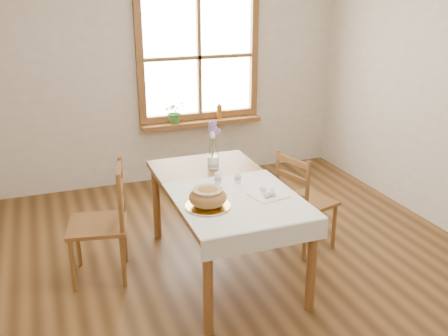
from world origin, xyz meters
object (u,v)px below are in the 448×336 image
at_px(chair_left, 97,223).
at_px(flower_vase, 213,163).
at_px(chair_right, 306,200).
at_px(bread_plate, 208,206).
at_px(dining_table, 224,196).

height_order(chair_left, flower_vase, chair_left).
bearing_deg(flower_vase, chair_right, -20.27).
relative_size(chair_left, flower_vase, 8.82).
bearing_deg(flower_vase, chair_left, -172.17).
bearing_deg(flower_vase, bread_plate, -112.09).
xyz_separation_m(chair_left, bread_plate, (0.72, -0.61, 0.29)).
relative_size(dining_table, chair_left, 1.68).
distance_m(chair_right, bread_plate, 1.21).
bearing_deg(chair_right, dining_table, 81.12).
height_order(dining_table, flower_vase, flower_vase).
xyz_separation_m(bread_plate, flower_vase, (0.30, 0.75, 0.04)).
height_order(dining_table, bread_plate, bread_plate).
bearing_deg(dining_table, chair_left, 165.84).
distance_m(dining_table, chair_left, 1.03).
bearing_deg(bread_plate, flower_vase, 67.91).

